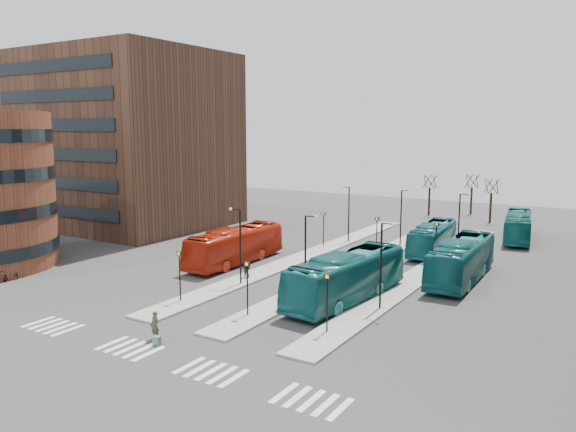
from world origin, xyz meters
The scene contains 20 objects.
ground centered at (0.00, 0.00, 0.00)m, with size 160.00×160.00×0.00m, color #323234.
island_left centered at (-4.00, 30.00, 0.07)m, with size 2.50×45.00×0.15m, color gray.
island_mid centered at (2.00, 30.00, 0.07)m, with size 2.50×45.00×0.15m, color gray.
island_right centered at (8.00, 30.00, 0.07)m, with size 2.50×45.00×0.15m, color gray.
suitcase centered at (-0.03, 5.20, 0.26)m, with size 0.42×0.33×0.52m, color #1B2A98.
red_bus centered at (-8.21, 23.71, 1.69)m, with size 2.84×12.16×3.39m, color #B5230D.
teal_bus_a centered at (5.64, 18.79, 1.78)m, with size 3.00×12.81×3.57m, color #135F62.
teal_bus_b centered at (6.09, 37.82, 1.53)m, with size 2.56×10.95×3.05m, color #166571.
teal_bus_c centered at (11.34, 28.77, 1.74)m, with size 2.92×12.47×3.47m, color #135D61.
teal_bus_d centered at (12.30, 49.20, 1.58)m, with size 2.66×11.37×3.17m, color #146666.
traveller centered at (-0.74, 5.79, 0.87)m, with size 0.63×0.42×1.74m, color #453E29.
commuter_a centered at (-4.15, 19.78, 0.80)m, with size 0.78×0.61×1.61m, color black.
commuter_b centered at (2.94, 13.98, 0.78)m, with size 0.91×0.38×1.56m, color black.
commuter_c centered at (3.02, 14.35, 0.89)m, with size 1.15×0.66×1.78m, color black.
bicycle_far centered at (-21.00, 9.58, 0.45)m, with size 0.60×1.72×0.90m, color gray.
crosswalk_stripes centered at (1.75, 4.00, 0.01)m, with size 22.35×2.40×0.01m.
office_block centered at (-34.00, 33.98, 11.00)m, with size 25.00×20.12×22.00m.
sign_poles centered at (1.60, 23.00, 2.41)m, with size 12.45×22.12×3.65m.
lamp_posts centered at (2.64, 28.00, 3.58)m, with size 14.04×20.24×6.12m.
bare_trees centered at (2.67, 62.67, 2.72)m, with size 10.97×8.14×5.90m.
Camera 1 is at (22.89, -17.35, 12.54)m, focal length 35.00 mm.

